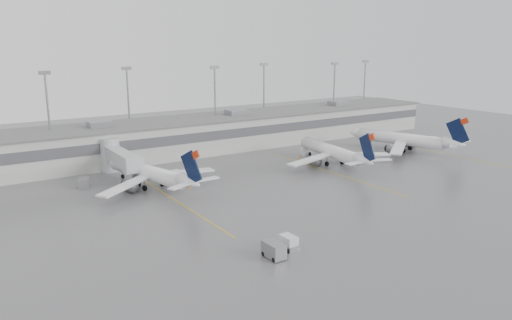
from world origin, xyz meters
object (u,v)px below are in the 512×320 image
jet_mid_right (334,152)px  baggage_tug (289,244)px  jet_far_right (405,139)px  jet_mid_left (151,173)px

jet_mid_right → baggage_tug: bearing=-130.5°
jet_mid_right → jet_far_right: 24.15m
jet_far_right → jet_mid_right: bearing=164.1°
jet_mid_left → baggage_tug: 36.64m
baggage_tug → jet_mid_right: bearing=40.4°
jet_mid_left → baggage_tug: jet_mid_left is taller
jet_mid_right → jet_mid_left: bearing=-178.6°
jet_mid_left → baggage_tug: size_ratio=9.68×
jet_mid_left → jet_far_right: 64.57m
jet_mid_left → jet_far_right: jet_far_right is taller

